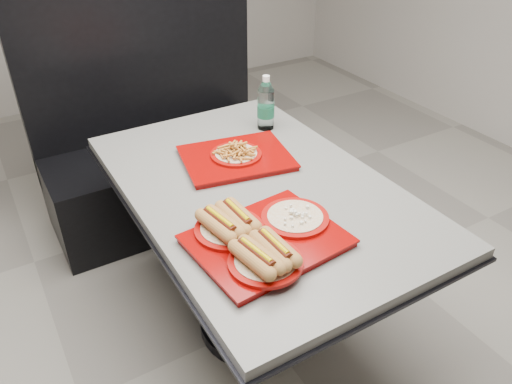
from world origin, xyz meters
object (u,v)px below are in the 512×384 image
tray_far (236,156)px  water_bottle (266,106)px  diner_table (257,220)px  booth_bench (160,148)px  tray_near (261,237)px

tray_far → water_bottle: water_bottle is taller
diner_table → water_bottle: bearing=54.9°
booth_bench → tray_far: bearing=-88.9°
tray_near → water_bottle: 0.85m
booth_bench → tray_far: 0.97m
diner_table → booth_bench: bearing=90.0°
diner_table → tray_far: bearing=85.0°
diner_table → tray_far: tray_far is taller
booth_bench → water_bottle: (0.28, -0.70, 0.45)m
tray_far → diner_table: bearing=-95.0°
diner_table → water_bottle: (0.28, 0.40, 0.27)m
diner_table → tray_near: size_ratio=2.91×
booth_bench → water_bottle: 0.88m
diner_table → water_bottle: size_ratio=5.77×
diner_table → tray_near: tray_near is taller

